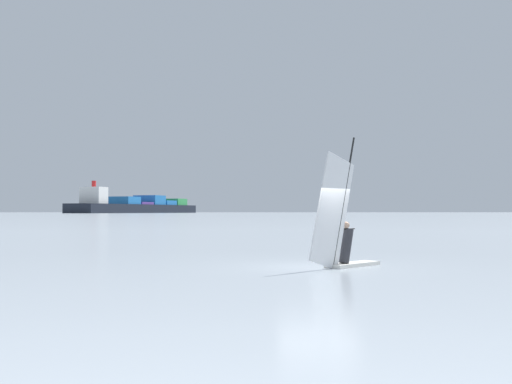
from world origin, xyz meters
TOP-DOWN VIEW (x-y plane):
  - ground_plane at (0.00, 0.00)m, footprint 4000.00×4000.00m
  - windsurfer at (0.77, -0.12)m, footprint 2.65×2.52m
  - cargo_ship at (-108.26, 619.62)m, footprint 108.96×211.34m

SIDE VIEW (x-z plane):
  - ground_plane at x=0.00m, z-range 0.00..0.00m
  - windsurfer at x=0.77m, z-range -1.10..3.16m
  - cargo_ship at x=-108.26m, z-range -7.98..22.83m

